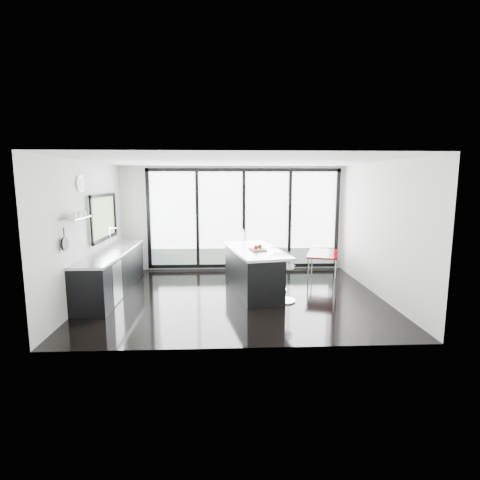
{
  "coord_description": "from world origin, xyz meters",
  "views": [
    {
      "loc": [
        -0.26,
        -7.61,
        2.39
      ],
      "look_at": [
        0.1,
        0.3,
        1.15
      ],
      "focal_mm": 28.0,
      "sensor_mm": 36.0,
      "label": 1
    }
  ],
  "objects_px": {
    "bar_stool_near": "(284,283)",
    "bar_stool_far": "(277,274)",
    "island": "(252,270)",
    "red_table": "(323,266)"
  },
  "relations": [
    {
      "from": "island",
      "to": "red_table",
      "type": "xyz_separation_m",
      "value": [
        1.81,
        0.91,
        -0.15
      ]
    },
    {
      "from": "island",
      "to": "bar_stool_near",
      "type": "bearing_deg",
      "value": -52.46
    },
    {
      "from": "island",
      "to": "bar_stool_near",
      "type": "distance_m",
      "value": 0.95
    },
    {
      "from": "island",
      "to": "bar_stool_far",
      "type": "xyz_separation_m",
      "value": [
        0.54,
        0.03,
        -0.11
      ]
    },
    {
      "from": "island",
      "to": "bar_stool_near",
      "type": "height_order",
      "value": "island"
    },
    {
      "from": "island",
      "to": "bar_stool_far",
      "type": "bearing_deg",
      "value": 3.38
    },
    {
      "from": "bar_stool_near",
      "to": "island",
      "type": "bearing_deg",
      "value": 118.51
    },
    {
      "from": "island",
      "to": "bar_stool_near",
      "type": "xyz_separation_m",
      "value": [
        0.58,
        -0.75,
        -0.1
      ]
    },
    {
      "from": "bar_stool_far",
      "to": "red_table",
      "type": "height_order",
      "value": "bar_stool_far"
    },
    {
      "from": "bar_stool_near",
      "to": "bar_stool_far",
      "type": "height_order",
      "value": "bar_stool_near"
    }
  ]
}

